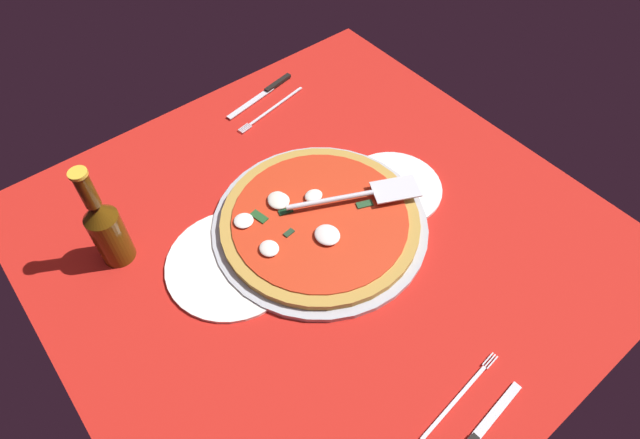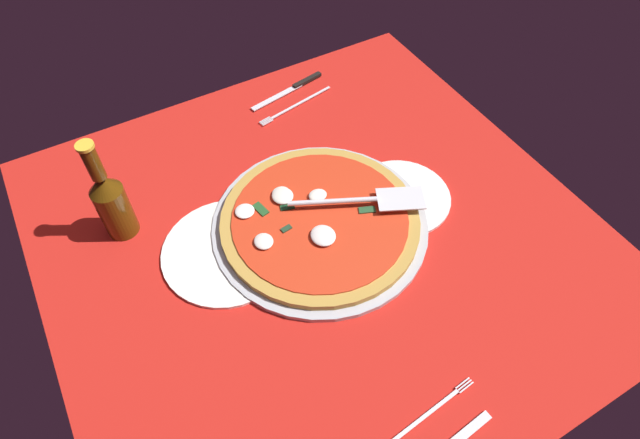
% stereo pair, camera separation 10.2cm
% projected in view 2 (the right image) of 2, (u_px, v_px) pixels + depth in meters
% --- Properties ---
extents(ground_plane, '(1.01, 1.01, 0.01)m').
position_uv_depth(ground_plane, '(320.00, 237.00, 1.03)').
color(ground_plane, red).
extents(checker_pattern, '(1.01, 1.01, 0.00)m').
position_uv_depth(checker_pattern, '(320.00, 236.00, 1.03)').
color(checker_pattern, white).
rests_on(checker_pattern, ground_plane).
extents(pizza_pan, '(0.42, 0.42, 0.01)m').
position_uv_depth(pizza_pan, '(320.00, 225.00, 1.03)').
color(pizza_pan, '#AEB2B9').
rests_on(pizza_pan, ground_plane).
extents(dinner_plate_left, '(0.20, 0.20, 0.01)m').
position_uv_depth(dinner_plate_left, '(402.00, 198.00, 1.08)').
color(dinner_plate_left, white).
rests_on(dinner_plate_left, ground_plane).
extents(dinner_plate_right, '(0.24, 0.24, 0.01)m').
position_uv_depth(dinner_plate_right, '(227.00, 251.00, 1.00)').
color(dinner_plate_right, white).
rests_on(dinner_plate_right, ground_plane).
extents(pizza, '(0.38, 0.38, 0.03)m').
position_uv_depth(pizza, '(319.00, 220.00, 1.02)').
color(pizza, '#B68C3B').
rests_on(pizza, pizza_pan).
extents(pizza_server, '(0.25, 0.14, 0.01)m').
position_uv_depth(pizza_server, '(365.00, 200.00, 1.02)').
color(pizza_server, silver).
rests_on(pizza_server, pizza).
extents(place_setting_near, '(0.23, 0.16, 0.01)m').
position_uv_depth(place_setting_near, '(294.00, 97.00, 1.28)').
color(place_setting_near, silver).
rests_on(place_setting_near, ground_plane).
extents(place_setting_far, '(0.20, 0.13, 0.01)m').
position_uv_depth(place_setting_far, '(430.00, 438.00, 0.79)').
color(place_setting_far, silver).
rests_on(place_setting_far, ground_plane).
extents(beer_bottle, '(0.06, 0.06, 0.23)m').
position_uv_depth(beer_bottle, '(111.00, 201.00, 0.97)').
color(beer_bottle, '#4B2D08').
rests_on(beer_bottle, ground_plane).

